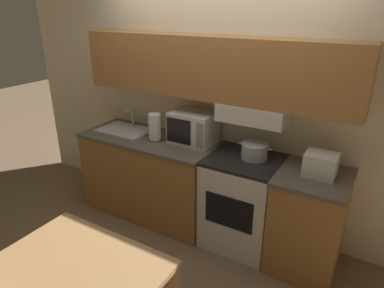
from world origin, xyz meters
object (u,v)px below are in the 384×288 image
Objects in this scene: sink_basin at (125,130)px; dining_table at (78,282)px; paper_towel_roll at (155,127)px; stove_range at (242,201)px; cooking_pot at (254,150)px; microwave at (193,127)px; toaster at (321,165)px.

dining_table is (1.04, -1.64, -0.27)m from sink_basin.
stove_range is at bearing 2.24° from paper_towel_roll.
cooking_pot is 0.58× the size of sink_basin.
toaster is (1.26, -0.11, -0.06)m from microwave.
dining_table is at bearing -102.91° from stove_range.
microwave reaches higher than toaster.
microwave is at bearing 175.08° from toaster.
sink_basin is (-0.81, -0.12, -0.14)m from microwave.
toaster is at bearing -0.15° from stove_range.
stove_range is at bearing 0.43° from sink_basin.
cooking_pot is at bearing 2.36° from sink_basin.
toaster reaches higher than dining_table.
paper_towel_roll reaches higher than toaster.
microwave is 1.26m from toaster.
cooking_pot is at bearing 4.84° from paper_towel_roll.
microwave is (-0.67, 0.06, 0.08)m from cooking_pot.
sink_basin is at bearing -171.78° from microwave.
toaster is (0.65, -0.00, 0.55)m from stove_range.
dining_table is at bearing -121.98° from toaster.
cooking_pot is 0.68m from microwave.
stove_range reaches higher than dining_table.
toaster is 1.63m from paper_towel_roll.
sink_basin reaches higher than toaster.
toaster is 0.26× the size of dining_table.
cooking_pot is 0.59m from toaster.
cooking_pot is 0.32× the size of dining_table.
cooking_pot is 0.74× the size of microwave.
paper_towel_roll is at bearing -3.60° from sink_basin.
dining_table is at bearing -57.76° from sink_basin.
sink_basin is (-2.07, -0.01, -0.08)m from toaster.
stove_range is at bearing 77.09° from dining_table.
sink_basin is 0.45m from paper_towel_roll.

